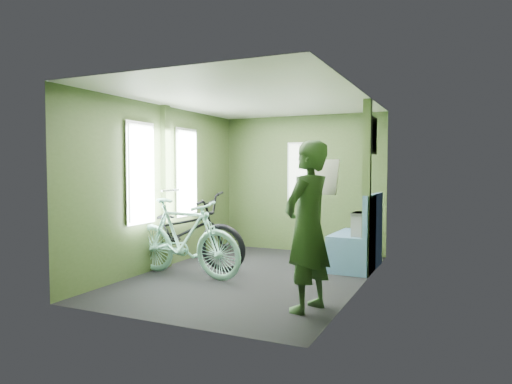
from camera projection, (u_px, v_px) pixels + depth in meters
room at (252, 167)px, 5.95m from camera, size 4.00×4.02×2.31m
bicycle_black at (180, 268)px, 6.43m from camera, size 2.02×0.91×1.16m
bicycle_mint at (184, 277)px, 5.94m from camera, size 1.76×0.73×1.08m
passenger at (308, 226)px, 4.49m from camera, size 0.56×0.73×1.69m
waste_box at (362, 243)px, 6.16m from camera, size 0.24×0.34×0.82m
bench_seat at (357, 246)px, 6.41m from camera, size 0.59×1.02×1.06m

